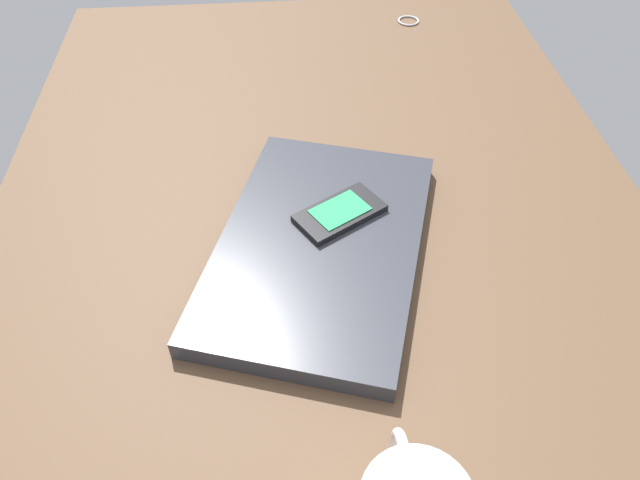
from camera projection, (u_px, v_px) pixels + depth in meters
desk_surface at (322, 227)px, 74.58cm from camera, size 120.00×80.00×3.00cm
laptop_closed at (320, 245)px, 68.74cm from camera, size 39.10×31.10×2.27cm
cell_phone_on_laptop at (340, 213)px, 70.22cm from camera, size 9.72×11.30×0.94cm
key_ring at (408, 21)px, 109.41cm from camera, size 3.80×3.80×0.36cm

